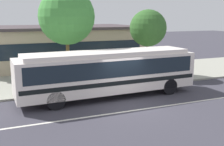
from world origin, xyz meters
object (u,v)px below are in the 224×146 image
Objects in this scene: pedestrian_waiting_near_sign at (59,74)px; pedestrian_walking_along_curb at (28,76)px; street_tree_near_stop at (67,17)px; street_tree_mid_block at (148,28)px; transit_bus at (109,70)px; bus_stop_sign at (169,61)px.

pedestrian_walking_along_curb is at bearing 167.99° from pedestrian_waiting_near_sign.
street_tree_near_stop reaches higher than street_tree_mid_block.
transit_bus is 5.73m from bus_stop_sign.
street_tree_near_stop reaches higher than transit_bus.
pedestrian_waiting_near_sign reaches higher than pedestrian_walking_along_curb.
street_tree_near_stop is 1.27× the size of street_tree_mid_block.
pedestrian_waiting_near_sign is 1.92m from pedestrian_walking_along_curb.
street_tree_near_stop is (-6.88, 2.42, 3.15)m from bus_stop_sign.
bus_stop_sign is (5.44, 1.79, 0.01)m from transit_bus.
bus_stop_sign is 3.42m from street_tree_mid_block.
bus_stop_sign is at bearing -19.38° from street_tree_near_stop.
street_tree_near_stop is (-1.44, 4.21, 3.15)m from transit_bus.
transit_bus is at bearing -139.66° from street_tree_mid_block.
street_tree_near_stop is at bearing -178.73° from street_tree_mid_block.
transit_bus is 4.67× the size of bus_stop_sign.
street_tree_mid_block is at bearing 9.12° from pedestrian_walking_along_curb.
transit_bus reaches higher than bus_stop_sign.
street_tree_near_stop is at bearing 59.19° from pedestrian_waiting_near_sign.
transit_bus is 2.09× the size of street_tree_mid_block.
street_tree_mid_block is (5.13, 4.35, 2.24)m from transit_bus.
pedestrian_waiting_near_sign is 0.74× the size of bus_stop_sign.
pedestrian_waiting_near_sign is at bearing 135.82° from transit_bus.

